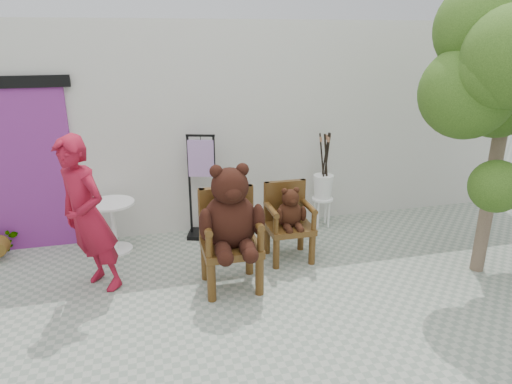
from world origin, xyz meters
TOP-DOWN VIEW (x-y plane):
  - ground_plane at (0.00, 0.00)m, footprint 60.00×60.00m
  - back_wall at (0.00, 3.10)m, footprint 9.00×1.00m
  - doorway at (-3.00, 2.58)m, footprint 1.40×0.11m
  - chair_big at (-0.59, 0.87)m, footprint 0.74×0.78m
  - chair_small at (0.28, 1.41)m, footprint 0.57×0.53m
  - person at (-2.12, 1.17)m, footprint 0.77×0.79m
  - cafe_table at (-1.94, 2.18)m, footprint 0.60×0.60m
  - display_stand at (-0.70, 2.35)m, footprint 0.53×0.47m
  - stool_bucket at (1.11, 2.29)m, footprint 0.32×0.32m
  - tree at (2.29, 0.47)m, footprint 2.11×1.92m
  - potted_plant at (-3.40, 2.35)m, footprint 0.49×0.45m

SIDE VIEW (x-z plane):
  - ground_plane at x=0.00m, z-range 0.00..0.00m
  - potted_plant at x=-3.40m, z-range 0.00..0.48m
  - cafe_table at x=-1.94m, z-range 0.09..0.79m
  - display_stand at x=-0.70m, z-range -0.17..1.34m
  - chair_small at x=0.28m, z-range 0.10..1.10m
  - stool_bucket at x=1.11m, z-range -0.08..1.37m
  - chair_big at x=-0.59m, z-range 0.09..1.58m
  - person at x=-2.12m, z-range 0.00..1.84m
  - doorway at x=-3.00m, z-range 0.00..2.33m
  - back_wall at x=0.00m, z-range 0.00..3.00m
  - tree at x=2.29m, z-range 0.72..4.10m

